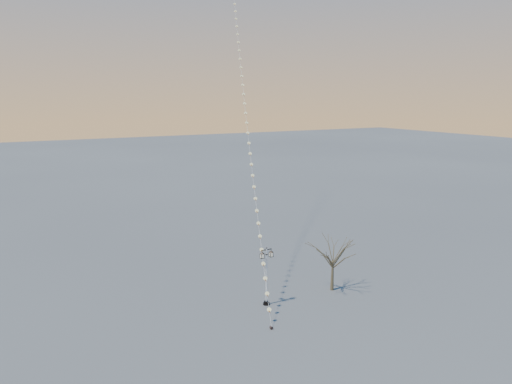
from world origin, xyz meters
TOP-DOWN VIEW (x-y plane):
  - ground at (0.00, 0.00)m, footprint 300.00×300.00m
  - street_lamp at (0.50, 1.95)m, footprint 1.10×0.48m
  - bare_tree at (6.27, 1.78)m, footprint 2.58×2.58m
  - kite_train at (5.83, 15.90)m, footprint 14.29×35.12m

SIDE VIEW (x-z plane):
  - ground at x=0.00m, z-range 0.00..0.00m
  - street_lamp at x=0.50m, z-range 0.23..4.55m
  - bare_tree at x=6.27m, z-range 0.83..5.11m
  - kite_train at x=5.83m, z-range -0.11..33.31m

